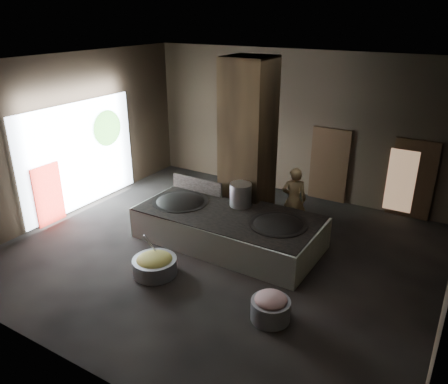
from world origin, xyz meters
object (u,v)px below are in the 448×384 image
Objects in this scene: cook at (294,200)px; meat_basin at (270,310)px; stock_pot at (241,195)px; wok_left at (180,204)px; wok_right at (278,227)px; hearth_platform at (228,228)px; veg_basin at (155,266)px.

meat_basin is (1.09, -3.69, -0.68)m from cook.
stock_pot reaches higher than meat_basin.
meat_basin is at bearing 82.87° from cook.
wok_left is 2.80m from wok_right.
hearth_platform is 2.24m from veg_basin.
stock_pot is (1.50, 0.60, 0.38)m from wok_left.
stock_pot is at bearing 21.80° from wok_left.
wok_left is at bearing -177.95° from wok_right.
wok_left is 1.91× the size of meat_basin.
wok_right is at bearing 74.11° from cook.
cook is 2.33× the size of meat_basin.
stock_pot is 0.60× the size of veg_basin.
hearth_platform is at bearing 135.33° from meat_basin.
meat_basin reaches higher than veg_basin.
cook is 4.09m from veg_basin.
cook is (1.11, 0.92, -0.24)m from stock_pot.
wok_left is 1.46× the size of veg_basin.
wok_right is 0.76× the size of cook.
wok_right is 3.02m from veg_basin.
stock_pot is at bearing 85.85° from hearth_platform.
cook is 1.78× the size of veg_basin.
meat_basin is at bearing -30.44° from wok_left.
hearth_platform is 4.63× the size of veg_basin.
cook reaches higher than hearth_platform.
wok_left is (-1.45, -0.05, 0.35)m from hearth_platform.
stock_pot is 0.79× the size of meat_basin.
wok_right reaches higher than veg_basin.
wok_right is 2.25× the size of stock_pot.
cook is (1.16, 1.47, 0.49)m from hearth_platform.
meat_basin is (2.25, -2.22, -0.19)m from hearth_platform.
meat_basin is at bearing -51.59° from stock_pot.
meat_basin is at bearing -43.63° from hearth_platform.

